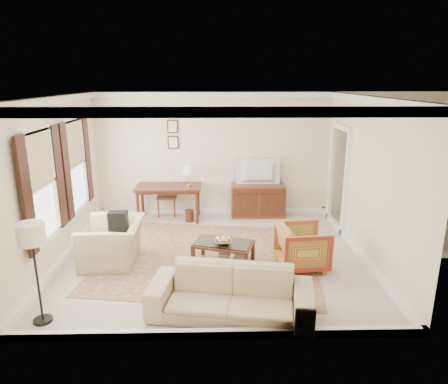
{
  "coord_description": "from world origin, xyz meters",
  "views": [
    {
      "loc": [
        0.03,
        -6.84,
        3.17
      ],
      "look_at": [
        0.2,
        0.3,
        1.15
      ],
      "focal_mm": 32.0,
      "sensor_mm": 36.0,
      "label": 1
    }
  ],
  "objects_px": {
    "club_armchair": "(112,235)",
    "coffee_table": "(224,247)",
    "writing_desk": "(169,190)",
    "sofa": "(231,286)",
    "tv": "(259,164)",
    "striped_armchair": "(302,245)",
    "sideboard": "(258,200)"
  },
  "relations": [
    {
      "from": "club_armchair",
      "to": "coffee_table",
      "type": "bearing_deg",
      "value": 85.11
    },
    {
      "from": "writing_desk",
      "to": "sofa",
      "type": "xyz_separation_m",
      "value": [
        1.28,
        -3.96,
        -0.27
      ]
    },
    {
      "from": "tv",
      "to": "writing_desk",
      "type": "bearing_deg",
      "value": 4.89
    },
    {
      "from": "striped_armchair",
      "to": "coffee_table",
      "type": "bearing_deg",
      "value": 79.84
    },
    {
      "from": "coffee_table",
      "to": "club_armchair",
      "type": "relative_size",
      "value": 0.98
    },
    {
      "from": "sideboard",
      "to": "writing_desk",
      "type": "bearing_deg",
      "value": -174.56
    },
    {
      "from": "sideboard",
      "to": "sofa",
      "type": "xyz_separation_m",
      "value": [
        -0.81,
        -4.16,
        0.05
      ]
    },
    {
      "from": "writing_desk",
      "to": "coffee_table",
      "type": "height_order",
      "value": "writing_desk"
    },
    {
      "from": "sofa",
      "to": "tv",
      "type": "bearing_deg",
      "value": 88.62
    },
    {
      "from": "tv",
      "to": "striped_armchair",
      "type": "xyz_separation_m",
      "value": [
        0.49,
        -2.71,
        -0.85
      ]
    },
    {
      "from": "club_armchair",
      "to": "sofa",
      "type": "height_order",
      "value": "club_armchair"
    },
    {
      "from": "writing_desk",
      "to": "tv",
      "type": "height_order",
      "value": "tv"
    },
    {
      "from": "tv",
      "to": "sideboard",
      "type": "bearing_deg",
      "value": -90.0
    },
    {
      "from": "club_armchair",
      "to": "sofa",
      "type": "relative_size",
      "value": 0.52
    },
    {
      "from": "club_armchair",
      "to": "tv",
      "type": "bearing_deg",
      "value": 130.0
    },
    {
      "from": "writing_desk",
      "to": "club_armchair",
      "type": "bearing_deg",
      "value": -108.7
    },
    {
      "from": "tv",
      "to": "coffee_table",
      "type": "distance_m",
      "value": 2.88
    },
    {
      "from": "striped_armchair",
      "to": "writing_desk",
      "type": "bearing_deg",
      "value": 40.89
    },
    {
      "from": "coffee_table",
      "to": "writing_desk",
      "type": "bearing_deg",
      "value": 116.87
    },
    {
      "from": "tv",
      "to": "striped_armchair",
      "type": "bearing_deg",
      "value": 100.17
    },
    {
      "from": "sideboard",
      "to": "striped_armchair",
      "type": "distance_m",
      "value": 2.77
    },
    {
      "from": "tv",
      "to": "club_armchair",
      "type": "bearing_deg",
      "value": 40.35
    },
    {
      "from": "striped_armchair",
      "to": "sofa",
      "type": "bearing_deg",
      "value": 133.35
    },
    {
      "from": "tv",
      "to": "striped_armchair",
      "type": "distance_m",
      "value": 2.88
    },
    {
      "from": "tv",
      "to": "sofa",
      "type": "bearing_deg",
      "value": 78.95
    },
    {
      "from": "sofa",
      "to": "striped_armchair",
      "type": "bearing_deg",
      "value": 57.65
    },
    {
      "from": "striped_armchair",
      "to": "club_armchair",
      "type": "bearing_deg",
      "value": 80.42
    },
    {
      "from": "writing_desk",
      "to": "striped_armchair",
      "type": "xyz_separation_m",
      "value": [
        2.57,
        -2.53,
        -0.29
      ]
    },
    {
      "from": "striped_armchair",
      "to": "club_armchair",
      "type": "distance_m",
      "value": 3.34
    },
    {
      "from": "coffee_table",
      "to": "club_armchair",
      "type": "bearing_deg",
      "value": 175.46
    },
    {
      "from": "writing_desk",
      "to": "coffee_table",
      "type": "distance_m",
      "value": 2.71
    },
    {
      "from": "writing_desk",
      "to": "striped_armchair",
      "type": "distance_m",
      "value": 3.62
    }
  ]
}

